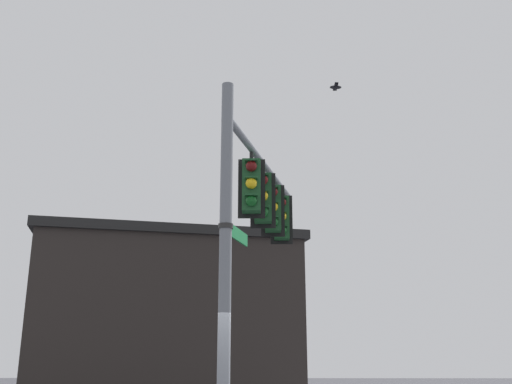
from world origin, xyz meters
name	(u,v)px	position (x,y,z in m)	size (l,w,h in m)	color
signal_pole	(225,267)	(0.00, 0.00, 3.23)	(0.21, 0.21, 6.46)	slate
mast_arm	(264,165)	(-0.64, -2.62, 5.83)	(0.14, 0.14, 5.39)	slate
traffic_light_nearest_pole	(251,185)	(-0.39, -1.55, 5.06)	(0.54, 0.49, 1.31)	black
traffic_light_mid_inner	(263,198)	(-0.61, -2.46, 5.06)	(0.54, 0.49, 1.31)	black
traffic_light_mid_outer	(273,208)	(-0.83, -3.38, 5.06)	(0.54, 0.49, 1.31)	black
traffic_light_arm_end	(282,218)	(-1.06, -4.29, 5.06)	(0.54, 0.49, 1.31)	black
street_name_sign	(233,232)	(-0.11, -0.43, 3.89)	(0.45, 1.38, 0.22)	#147238
bird_flying	(336,87)	(-2.41, -3.67, 8.20)	(0.29, 0.38, 0.09)	black
storefront_building	(164,324)	(2.82, -10.87, 2.89)	(9.87, 8.67, 5.75)	#282321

